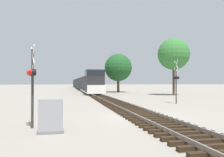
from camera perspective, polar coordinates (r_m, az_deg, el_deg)
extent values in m
plane|color=gray|center=(14.05, 7.80, -9.76)|extent=(400.00, 400.00, 0.00)
cube|color=black|center=(8.01, 25.25, -15.84)|extent=(2.60, 0.22, 0.16)
cube|color=black|center=(8.48, 22.72, -15.00)|extent=(2.60, 0.22, 0.16)
cube|color=black|center=(8.97, 20.48, -14.24)|extent=(2.60, 0.22, 0.16)
cube|color=black|center=(9.47, 18.49, -13.53)|extent=(2.60, 0.22, 0.16)
cube|color=black|center=(9.98, 16.71, -12.89)|extent=(2.60, 0.22, 0.16)
cube|color=black|center=(10.50, 15.11, -12.29)|extent=(2.60, 0.22, 0.16)
cube|color=black|center=(11.03, 13.68, -11.75)|extent=(2.60, 0.22, 0.16)
cube|color=black|center=(11.57, 12.37, -11.25)|extent=(2.60, 0.22, 0.16)
cube|color=black|center=(12.11, 11.19, -10.79)|extent=(2.60, 0.22, 0.16)
cube|color=black|center=(12.66, 10.12, -10.36)|extent=(2.60, 0.22, 0.16)
cube|color=black|center=(13.21, 9.13, -9.97)|extent=(2.60, 0.22, 0.16)
cube|color=black|center=(13.76, 8.23, -9.61)|extent=(2.60, 0.22, 0.16)
cube|color=black|center=(14.32, 7.40, -9.27)|extent=(2.60, 0.22, 0.16)
cube|color=black|center=(14.88, 6.63, -8.95)|extent=(2.60, 0.22, 0.16)
cube|color=black|center=(15.45, 5.92, -8.66)|extent=(2.60, 0.22, 0.16)
cube|color=black|center=(16.02, 5.26, -8.39)|extent=(2.60, 0.22, 0.16)
cube|color=black|center=(16.59, 4.65, -8.13)|extent=(2.60, 0.22, 0.16)
cube|color=black|center=(17.16, 4.08, -7.89)|extent=(2.60, 0.22, 0.16)
cube|color=black|center=(17.73, 3.54, -7.67)|extent=(2.60, 0.22, 0.16)
cube|color=black|center=(18.31, 3.04, -7.46)|extent=(2.60, 0.22, 0.16)
cube|color=black|center=(18.89, 2.57, -7.26)|extent=(2.60, 0.22, 0.16)
cube|color=black|center=(19.47, 2.13, -7.07)|extent=(2.60, 0.22, 0.16)
cube|color=black|center=(20.04, 1.72, -6.90)|extent=(2.60, 0.22, 0.16)
cube|color=black|center=(20.63, 1.33, -6.73)|extent=(2.60, 0.22, 0.16)
cube|color=black|center=(21.21, 0.96, -6.57)|extent=(2.60, 0.22, 0.16)
cube|color=black|center=(21.79, 0.61, -6.42)|extent=(2.60, 0.22, 0.16)
cube|color=black|center=(22.37, 0.28, -6.28)|extent=(2.60, 0.22, 0.16)
cube|color=black|center=(22.96, -0.04, -6.15)|extent=(2.60, 0.22, 0.16)
cube|color=black|center=(23.54, -0.33, -6.02)|extent=(2.60, 0.22, 0.16)
cube|color=black|center=(24.13, -0.62, -5.89)|extent=(2.60, 0.22, 0.16)
cube|color=black|center=(24.72, -0.89, -5.78)|extent=(2.60, 0.22, 0.16)
cube|color=black|center=(25.31, -1.15, -5.67)|extent=(2.60, 0.22, 0.16)
cube|color=black|center=(25.89, -1.39, -5.56)|extent=(2.60, 0.22, 0.16)
cube|color=black|center=(26.48, -1.63, -5.46)|extent=(2.60, 0.22, 0.16)
cube|color=black|center=(27.07, -1.85, -5.36)|extent=(2.60, 0.22, 0.16)
cube|color=black|center=(27.66, -2.07, -5.27)|extent=(2.60, 0.22, 0.16)
cube|color=black|center=(28.25, -2.27, -5.18)|extent=(2.60, 0.22, 0.16)
cube|color=black|center=(28.84, -2.47, -5.09)|extent=(2.60, 0.22, 0.16)
cube|color=black|center=(29.43, -2.66, -5.01)|extent=(2.60, 0.22, 0.16)
cube|color=black|center=(30.02, -2.84, -4.93)|extent=(2.60, 0.22, 0.16)
cube|color=black|center=(30.61, -3.01, -4.85)|extent=(2.60, 0.22, 0.16)
cube|color=black|center=(31.21, -3.18, -4.78)|extent=(2.60, 0.22, 0.16)
cube|color=black|center=(31.80, -3.34, -4.71)|extent=(2.60, 0.22, 0.16)
cube|color=black|center=(32.39, -3.50, -4.64)|extent=(2.60, 0.22, 0.16)
cube|color=black|center=(32.98, -3.65, -4.57)|extent=(2.60, 0.22, 0.16)
cube|color=slate|center=(13.80, 4.96, -8.94)|extent=(0.07, 160.00, 0.15)
cube|color=slate|center=(14.27, 10.55, -8.66)|extent=(0.07, 160.00, 0.15)
cube|color=#232326|center=(46.03, -5.97, -1.36)|extent=(2.51, 12.45, 3.06)
cube|color=#232326|center=(37.37, -4.62, -0.79)|extent=(2.96, 3.91, 3.93)
cube|color=black|center=(37.40, -4.61, 1.33)|extent=(2.99, 3.95, 0.86)
cube|color=white|center=(35.45, -4.23, -2.84)|extent=(2.96, 1.78, 1.37)
cube|color=white|center=(43.41, -5.61, -3.24)|extent=(3.02, 17.42, 0.24)
cube|color=black|center=(37.67, -4.67, -3.48)|extent=(1.58, 2.20, 1.00)
cube|color=black|center=(49.15, -6.34, -2.90)|extent=(1.58, 2.20, 1.00)
cube|color=#2D3338|center=(60.77, -7.38, -1.29)|extent=(2.81, 13.86, 3.01)
cube|color=black|center=(56.30, -7.03, -2.70)|extent=(1.58, 2.20, 0.90)
cube|color=black|center=(65.28, -7.68, -2.46)|extent=(1.58, 2.20, 0.90)
cube|color=#2D3338|center=(76.24, -8.27, -1.22)|extent=(2.81, 13.86, 3.01)
cube|color=black|center=(71.76, -8.05, -2.33)|extent=(1.58, 2.20, 0.90)
cube|color=black|center=(80.75, -8.46, -2.18)|extent=(1.58, 2.20, 0.90)
cube|color=#2D3338|center=(91.72, -8.86, -1.18)|extent=(2.81, 13.86, 3.01)
cube|color=black|center=(87.24, -8.71, -2.09)|extent=(1.58, 2.20, 0.90)
cube|color=black|center=(96.23, -9.00, -1.98)|extent=(1.58, 2.20, 0.90)
cube|color=#2D3338|center=(107.21, -9.28, -1.15)|extent=(2.81, 13.86, 3.01)
cube|color=black|center=(102.72, -9.17, -1.92)|extent=(1.58, 2.20, 0.90)
cube|color=black|center=(111.72, -9.38, -1.84)|extent=(1.58, 2.20, 0.90)
cylinder|color=#333333|center=(10.88, -20.06, -2.47)|extent=(0.12, 0.12, 3.70)
cube|color=white|center=(10.95, -20.01, 5.68)|extent=(0.29, 0.90, 0.93)
cube|color=white|center=(10.95, -20.01, 5.68)|extent=(0.29, 0.90, 0.93)
cube|color=black|center=(10.89, -20.03, 1.47)|extent=(0.30, 0.84, 0.06)
cylinder|color=black|center=(11.23, -20.28, 1.39)|extent=(0.26, 0.34, 0.30)
sphere|color=red|center=(11.22, -20.79, 1.40)|extent=(0.26, 0.26, 0.26)
cylinder|color=black|center=(10.89, -20.03, 1.47)|extent=(0.26, 0.34, 0.30)
sphere|color=red|center=(10.87, -20.56, 1.47)|extent=(0.26, 0.26, 0.26)
cylinder|color=black|center=(10.54, -19.77, 1.54)|extent=(0.26, 0.34, 0.30)
sphere|color=red|center=(10.53, -20.31, 1.55)|extent=(0.26, 0.26, 0.26)
cube|color=white|center=(10.90, -20.03, 2.80)|extent=(0.12, 0.32, 0.20)
cylinder|color=#333333|center=(22.91, 16.40, -1.06)|extent=(0.12, 0.12, 4.20)
cube|color=white|center=(22.97, 16.38, 3.43)|extent=(0.13, 0.92, 0.93)
cube|color=white|center=(22.97, 16.38, 3.43)|extent=(0.13, 0.92, 0.93)
cube|color=black|center=(22.91, 16.40, 0.19)|extent=(0.15, 0.86, 0.06)
cylinder|color=black|center=(22.59, 16.73, 0.21)|extent=(0.21, 0.32, 0.30)
sphere|color=red|center=(22.62, 16.96, 0.21)|extent=(0.26, 0.26, 0.26)
cylinder|color=black|center=(23.24, 16.08, 0.18)|extent=(0.21, 0.32, 0.30)
sphere|color=red|center=(23.27, 16.30, 0.17)|extent=(0.26, 0.26, 0.26)
cube|color=white|center=(22.94, 16.39, 2.06)|extent=(0.07, 0.32, 0.20)
cube|color=slate|center=(9.82, -15.70, -13.20)|extent=(1.08, 0.58, 0.12)
cube|color=#939399|center=(9.70, -15.68, -9.06)|extent=(0.98, 0.52, 1.31)
cylinder|color=#473521|center=(37.10, 15.81, -0.22)|extent=(0.38, 0.38, 5.23)
sphere|color=#337533|center=(37.38, 15.78, 6.17)|extent=(5.17, 5.17, 5.17)
cylinder|color=#473521|center=(46.59, 1.64, -1.45)|extent=(0.52, 0.52, 3.54)
sphere|color=#1E5123|center=(46.70, 1.64, 2.88)|extent=(5.85, 5.85, 5.85)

